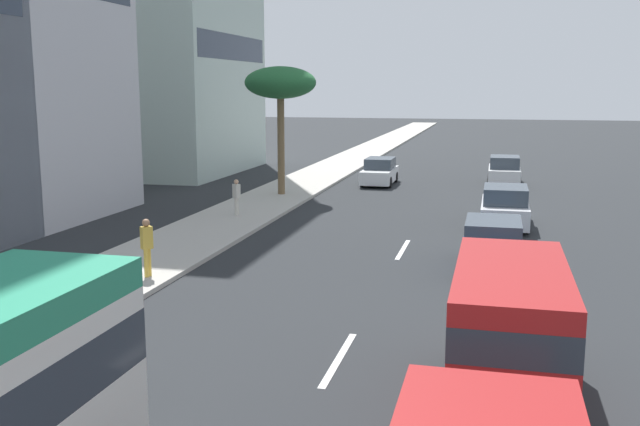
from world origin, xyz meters
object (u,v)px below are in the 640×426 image
(car_seventh, at_px, (493,246))
(pedestrian_mid_block, at_px, (237,196))
(car_fifth, at_px, (505,207))
(palm_tree, at_px, (280,84))
(pedestrian_near_lamp, at_px, (147,245))
(car_lead, at_px, (380,172))
(van_third, at_px, (510,327))
(car_second, at_px, (504,171))

(car_seventh, distance_m, pedestrian_mid_block, 12.96)
(car_fifth, distance_m, pedestrian_mid_block, 11.55)
(car_seventh, distance_m, palm_tree, 18.00)
(pedestrian_near_lamp, relative_size, pedestrian_mid_block, 1.10)
(pedestrian_near_lamp, xyz_separation_m, palm_tree, (17.08, 0.98, 4.75))
(car_seventh, relative_size, pedestrian_near_lamp, 2.54)
(car_lead, height_order, van_third, van_third)
(car_seventh, bearing_deg, pedestrian_near_lamp, 110.61)
(pedestrian_near_lamp, bearing_deg, pedestrian_mid_block, 44.42)
(pedestrian_mid_block, bearing_deg, car_lead, 105.43)
(van_third, height_order, palm_tree, palm_tree)
(pedestrian_near_lamp, xyz_separation_m, pedestrian_mid_block, (10.50, 1.06, -0.10))
(pedestrian_near_lamp, bearing_deg, van_third, -81.94)
(car_lead, relative_size, palm_tree, 0.63)
(car_lead, bearing_deg, car_second, 103.70)
(car_second, relative_size, van_third, 0.86)
(van_third, bearing_deg, car_seventh, 2.02)
(palm_tree, bearing_deg, car_fifth, -116.30)
(palm_tree, bearing_deg, van_third, -153.96)
(pedestrian_near_lamp, bearing_deg, car_second, 15.76)
(car_second, xyz_separation_m, pedestrian_near_lamp, (-24.91, 10.53, 0.32))
(van_third, bearing_deg, pedestrian_near_lamp, 59.39)
(car_fifth, relative_size, palm_tree, 0.67)
(palm_tree, bearing_deg, car_second, -55.79)
(car_lead, bearing_deg, palm_tree, -35.27)
(car_seventh, xyz_separation_m, pedestrian_near_lamp, (-3.76, 10.01, 0.34))
(car_seventh, height_order, pedestrian_mid_block, pedestrian_mid_block)
(van_third, xyz_separation_m, palm_tree, (23.21, 11.34, 4.41))
(car_fifth, height_order, car_seventh, car_fifth)
(car_lead, distance_m, car_second, 7.43)
(car_fifth, bearing_deg, pedestrian_mid_block, 94.63)
(van_third, height_order, pedestrian_near_lamp, van_third)
(car_fifth, relative_size, pedestrian_near_lamp, 2.53)
(car_second, height_order, pedestrian_near_lamp, pedestrian_near_lamp)
(car_second, relative_size, car_fifth, 0.96)
(car_lead, relative_size, pedestrian_near_lamp, 2.38)
(car_second, relative_size, palm_tree, 0.64)
(van_third, relative_size, pedestrian_mid_block, 3.09)
(pedestrian_near_lamp, distance_m, pedestrian_mid_block, 10.55)
(pedestrian_near_lamp, distance_m, palm_tree, 17.76)
(pedestrian_mid_block, bearing_deg, car_seventh, 3.17)
(van_third, xyz_separation_m, pedestrian_near_lamp, (6.13, 10.36, -0.35))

